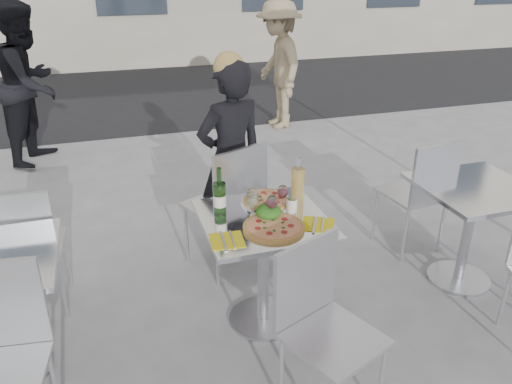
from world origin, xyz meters
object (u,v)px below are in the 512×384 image
object	(u,v)px
main_table	(263,249)
wine_bottle	(220,197)
side_chair_lfar	(24,242)
pizza_near	(274,227)
wineglass_white_b	(252,195)
wineglass_red_a	(272,203)
pedestrian_a	(30,84)
wineglass_white_a	(252,201)
salad_plate	(269,213)
carafe	(298,184)
chair_far	(230,199)
side_chair_rfar	(422,188)
sugar_shaker	(292,205)
wineglass_red_b	(283,193)
napkin_left	(227,240)
side_table_right	(471,214)
pedestrian_b	(278,65)
chair_near	(320,315)
pizza_far	(267,201)
napkin_right	(318,224)
woman_diner	(231,160)

from	to	relation	value
main_table	wine_bottle	size ratio (longest dim) A/B	2.54
side_chair_lfar	pizza_near	world-z (taller)	side_chair_lfar
wine_bottle	wineglass_white_b	size ratio (longest dim) A/B	1.87
wineglass_white_b	wineglass_red_a	distance (m)	0.15
wine_bottle	wineglass_red_a	distance (m)	0.31
pedestrian_a	wineglass_white_a	xyz separation A→B (m)	(1.49, -3.49, -0.02)
salad_plate	carafe	distance (m)	0.31
chair_far	side_chair_rfar	distance (m)	1.46
main_table	sugar_shaker	distance (m)	0.32
wine_bottle	wineglass_white_a	xyz separation A→B (m)	(0.17, -0.10, -0.00)
pedestrian_a	wine_bottle	size ratio (longest dim) A/B	5.94
pizza_near	wineglass_red_b	world-z (taller)	wineglass_red_b
side_chair_rfar	napkin_left	bearing A→B (deg)	13.09
side_table_right	pedestrian_b	size ratio (longest dim) A/B	0.44
chair_far	wineglass_white_a	xyz separation A→B (m)	(-0.02, -0.60, 0.27)
pedestrian_b	wineglass_red_b	distance (m)	4.04
pedestrian_b	sugar_shaker	distance (m)	4.09
chair_near	wine_bottle	size ratio (longest dim) A/B	3.09
chair_near	salad_plate	world-z (taller)	chair_near
side_table_right	pizza_near	world-z (taller)	pizza_near
pizza_far	wineglass_red_a	xyz separation A→B (m)	(-0.05, -0.22, 0.09)
pizza_near	wineglass_red_b	distance (m)	0.27
napkin_left	napkin_right	size ratio (longest dim) A/B	0.82
woman_diner	chair_near	bearing A→B (deg)	75.21
main_table	salad_plate	world-z (taller)	salad_plate
pedestrian_a	salad_plate	size ratio (longest dim) A/B	7.97
pizza_near	wineglass_white_a	bearing A→B (deg)	115.38
side_table_right	pizza_far	size ratio (longest dim) A/B	2.23
side_chair_lfar	pedestrian_a	distance (m)	3.02
side_chair_lfar	pedestrian_b	distance (m)	4.45
pizza_far	wine_bottle	xyz separation A→B (m)	(-0.32, -0.06, 0.10)
chair_near	wineglass_red_a	distance (m)	0.71
side_chair_lfar	wineglass_red_b	world-z (taller)	side_chair_lfar
side_table_right	napkin_left	size ratio (longest dim) A/B	3.74
wineglass_white_a	pizza_far	bearing A→B (deg)	47.99
pizza_far	wineglass_white_b	xyz separation A→B (m)	(-0.13, -0.09, 0.09)
side_chair_rfar	pedestrian_a	bearing A→B (deg)	-53.59
wineglass_red_b	napkin_left	world-z (taller)	wineglass_red_b
main_table	wine_bottle	world-z (taller)	wine_bottle
pizza_far	carafe	world-z (taller)	carafe
pizza_far	sugar_shaker	bearing A→B (deg)	-60.63
pizza_far	salad_plate	bearing A→B (deg)	-106.79
chair_far	napkin_right	world-z (taller)	chair_far
wine_bottle	wineglass_red_b	size ratio (longest dim) A/B	1.87
wine_bottle	chair_far	bearing A→B (deg)	69.16
chair_near	side_chair_rfar	distance (m)	1.74
sugar_shaker	wineglass_red_a	distance (m)	0.16
side_table_right	pedestrian_b	bearing A→B (deg)	90.18
chair_near	pedestrian_b	bearing A→B (deg)	50.59
pizza_near	wineglass_white_a	world-z (taller)	wineglass_white_a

